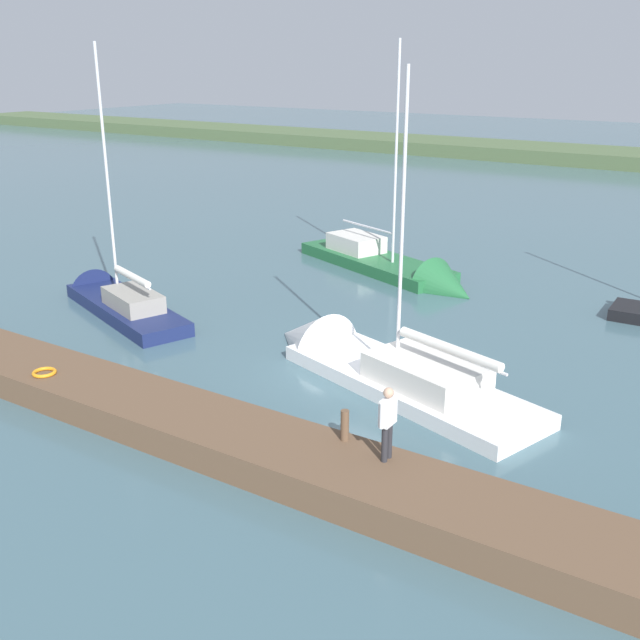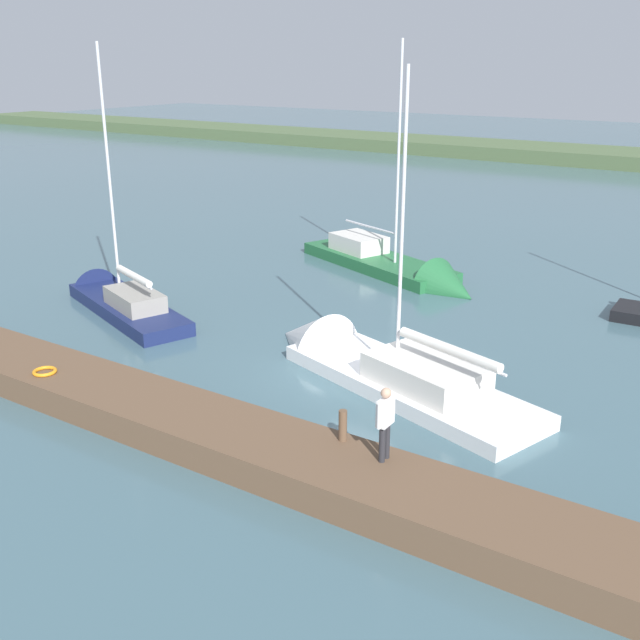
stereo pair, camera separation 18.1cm
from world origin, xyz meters
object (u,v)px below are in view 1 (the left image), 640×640
at_px(life_ring_buoy, 44,372).
at_px(sailboat_near_dock, 364,366).
at_px(sailboat_outer_mooring, 113,302).
at_px(person_on_dock, 388,419).
at_px(mooring_post_near, 345,425).
at_px(sailboat_far_left, 398,273).

bearing_deg(life_ring_buoy, sailboat_near_dock, -134.53).
distance_m(sailboat_outer_mooring, person_on_dock, 15.87).
bearing_deg(life_ring_buoy, mooring_post_near, -171.84).
xyz_separation_m(sailboat_far_left, person_on_dock, (-7.59, 15.44, 1.61)).
xyz_separation_m(sailboat_near_dock, person_on_dock, (-3.68, 5.51, 1.58)).
xyz_separation_m(life_ring_buoy, person_on_dock, (-10.11, -1.02, 0.93)).
distance_m(sailboat_far_left, sailboat_near_dock, 10.67).
height_order(mooring_post_near, person_on_dock, person_on_dock).
distance_m(life_ring_buoy, sailboat_far_left, 16.67).
bearing_deg(life_ring_buoy, sailboat_far_left, -98.68).
bearing_deg(sailboat_near_dock, life_ring_buoy, 63.33).
height_order(life_ring_buoy, sailboat_far_left, sailboat_far_left).
xyz_separation_m(sailboat_far_left, sailboat_near_dock, (-3.91, 9.93, 0.03)).
bearing_deg(sailboat_far_left, life_ring_buoy, -77.28).
xyz_separation_m(mooring_post_near, sailboat_outer_mooring, (13.54, -5.41, -0.92)).
bearing_deg(sailboat_far_left, person_on_dock, -42.41).
bearing_deg(mooring_post_near, sailboat_outer_mooring, -21.79).
bearing_deg(sailboat_outer_mooring, person_on_dock, 179.13).
bearing_deg(mooring_post_near, life_ring_buoy, 8.16).
xyz_separation_m(life_ring_buoy, sailboat_outer_mooring, (4.64, -6.69, -0.60)).
distance_m(mooring_post_near, life_ring_buoy, 8.99).
height_order(sailboat_far_left, person_on_dock, sailboat_far_left).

